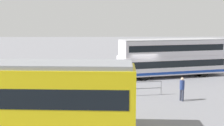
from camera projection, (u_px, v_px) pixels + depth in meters
ground_plane at (144, 80)px, 25.67m from camera, size 160.00×160.00×0.00m
double_decker_bus at (172, 57)px, 26.97m from camera, size 11.09×4.96×3.75m
pedestrian_near_railing at (81, 78)px, 21.45m from camera, size 0.45×0.45×1.70m
pedestrian_crossing at (182, 87)px, 18.55m from camera, size 0.43×0.43×1.65m
pedestrian_railing at (107, 87)px, 19.48m from camera, size 8.24×1.08×1.08m
info_sign at (32, 78)px, 18.20m from camera, size 1.15×0.20×2.34m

